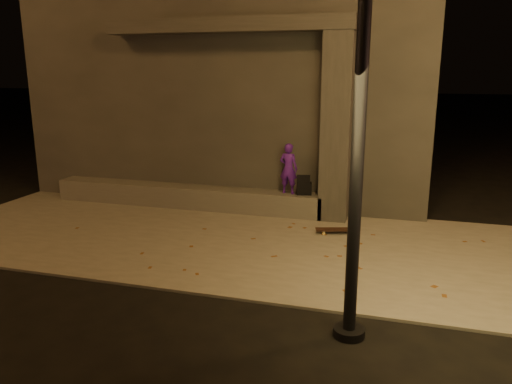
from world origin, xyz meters
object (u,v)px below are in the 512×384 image
(column, at_px, (336,128))
(skateboarder, at_px, (288,169))
(backpack, at_px, (304,187))
(skateboard, at_px, (338,230))

(column, height_order, skateboarder, column)
(column, bearing_deg, backpack, 180.00)
(skateboarder, xyz_separation_m, backpack, (0.33, 0.00, -0.37))
(skateboarder, bearing_deg, column, -171.53)
(skateboard, bearing_deg, backpack, 113.87)
(skateboarder, bearing_deg, backpack, -171.53)
(skateboarder, xyz_separation_m, skateboard, (1.14, -0.94, -0.89))
(column, relative_size, skateboard, 4.45)
(column, bearing_deg, skateboarder, 180.00)
(backpack, distance_m, skateboard, 1.34)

